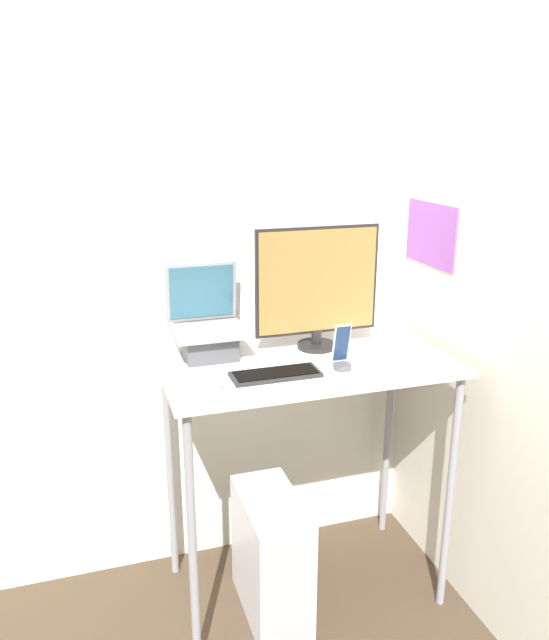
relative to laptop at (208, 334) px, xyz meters
The scene contains 10 objects.
ground_plane 1.31m from the laptop, 53.64° to the right, with size 12.00×12.00×0.00m, color #473828.
wall_back 0.45m from the laptop, 33.02° to the left, with size 6.00×0.05×2.60m.
wall_side_right 1.13m from the laptop, 25.55° to the right, with size 0.06×6.00×2.60m.
desk 0.46m from the laptop, 25.32° to the right, with size 1.14×0.63×1.07m.
laptop is the anchor object (origin of this frame).
monitor 0.48m from the laptop, ahead, with size 0.52×0.16×0.51m.
keyboard 0.35m from the laptop, 56.26° to the right, with size 0.33×0.13×0.02m.
mouse 0.33m from the laptop, 94.36° to the right, with size 0.03×0.05×0.02m.
cell_phone 0.54m from the laptop, 32.36° to the right, with size 0.07×0.07×0.18m.
computer_tower 0.95m from the laptop, 55.20° to the right, with size 0.23×0.46×0.53m.
Camera 1 is at (-0.81, -1.83, 1.95)m, focal length 35.00 mm.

